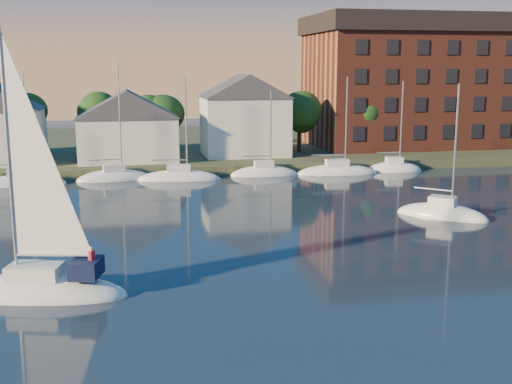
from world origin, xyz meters
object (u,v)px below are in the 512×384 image
object	(u,v)px
clubhouse_east	(244,114)
drifting_sailboat_right	(442,216)
clubhouse_centre	(128,124)
hero_sailboat	(39,284)
condo_block	(422,81)

from	to	relation	value
clubhouse_east	drifting_sailboat_right	bearing A→B (deg)	-72.84
clubhouse_centre	hero_sailboat	bearing A→B (deg)	-96.77
condo_block	drifting_sailboat_right	world-z (taller)	condo_block
condo_block	hero_sailboat	xyz separation A→B (m)	(-44.98, -49.90, -9.18)
clubhouse_east	hero_sailboat	world-z (taller)	hero_sailboat
hero_sailboat	drifting_sailboat_right	size ratio (longest dim) A/B	1.29
hero_sailboat	clubhouse_centre	bearing A→B (deg)	-82.57
clubhouse_east	condo_block	world-z (taller)	condo_block
drifting_sailboat_right	clubhouse_centre	bearing A→B (deg)	170.27
clubhouse_centre	hero_sailboat	distance (m)	42.49
clubhouse_east	hero_sailboat	size ratio (longest dim) A/B	0.71
clubhouse_east	drifting_sailboat_right	distance (m)	33.88
clubhouse_east	hero_sailboat	bearing A→B (deg)	-113.35
condo_block	hero_sailboat	world-z (taller)	condo_block
clubhouse_centre	drifting_sailboat_right	distance (m)	38.55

